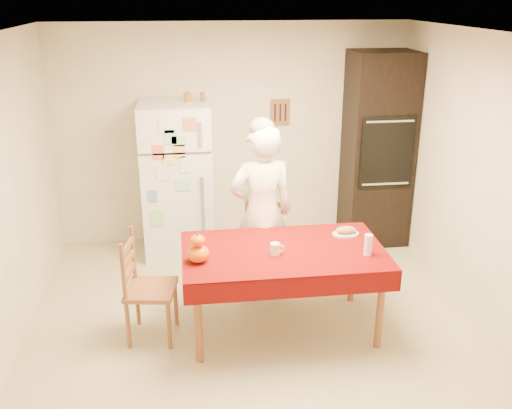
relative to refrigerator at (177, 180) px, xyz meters
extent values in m
plane|color=tan|center=(0.65, -1.88, -0.85)|extent=(4.50, 4.50, 0.00)
cube|color=beige|center=(0.65, 0.37, 0.40)|extent=(4.00, 0.02, 2.50)
cube|color=beige|center=(0.65, -4.13, 0.40)|extent=(4.00, 0.02, 2.50)
cube|color=beige|center=(2.65, -1.88, 0.40)|extent=(0.02, 4.50, 2.50)
cube|color=white|center=(0.65, -1.88, 1.65)|extent=(4.00, 4.50, 0.02)
cube|color=brown|center=(1.20, 0.36, 0.65)|extent=(0.22, 0.02, 0.30)
cube|color=white|center=(0.00, 0.00, 0.00)|extent=(0.75, 0.70, 1.70)
cube|color=silver|center=(0.26, -0.37, 0.60)|extent=(0.03, 0.03, 0.25)
cube|color=silver|center=(0.26, -0.37, -0.15)|extent=(0.03, 0.03, 0.60)
cube|color=black|center=(2.28, 0.05, 0.25)|extent=(0.70, 0.60, 2.20)
cube|color=black|center=(2.28, -0.26, 0.30)|extent=(0.59, 0.02, 0.80)
cylinder|color=brown|center=(0.14, -2.12, -0.50)|extent=(0.06, 0.06, 0.71)
cylinder|color=brown|center=(0.14, -1.34, -0.50)|extent=(0.06, 0.06, 0.71)
cylinder|color=brown|center=(1.62, -2.12, -0.50)|extent=(0.06, 0.06, 0.71)
cylinder|color=brown|center=(1.62, -1.34, -0.50)|extent=(0.06, 0.06, 0.71)
cube|color=brown|center=(0.88, -1.73, -0.12)|extent=(1.60, 0.90, 0.04)
cube|color=#520904|center=(0.88, -1.73, -0.09)|extent=(1.70, 1.00, 0.01)
cylinder|color=brown|center=(0.58, -1.11, -0.64)|extent=(0.04, 0.04, 0.43)
cylinder|color=brown|center=(0.68, -0.78, -0.64)|extent=(0.04, 0.04, 0.43)
cylinder|color=brown|center=(0.92, -1.21, -0.64)|extent=(0.04, 0.04, 0.43)
cylinder|color=brown|center=(1.02, -0.89, -0.64)|extent=(0.04, 0.04, 0.43)
cube|color=brown|center=(0.80, -1.00, -0.40)|extent=(0.52, 0.51, 0.04)
cube|color=brown|center=(0.85, -0.84, -0.15)|extent=(0.35, 0.14, 0.50)
cylinder|color=brown|center=(-0.10, -1.91, -0.64)|extent=(0.04, 0.04, 0.43)
cylinder|color=brown|center=(-0.44, -1.86, -0.64)|extent=(0.04, 0.04, 0.43)
cylinder|color=brown|center=(-0.05, -1.56, -0.64)|extent=(0.04, 0.04, 0.43)
cylinder|color=brown|center=(-0.38, -1.51, -0.64)|extent=(0.04, 0.04, 0.43)
cube|color=brown|center=(-0.24, -1.71, -0.40)|extent=(0.46, 0.48, 0.04)
cube|color=brown|center=(-0.41, -1.68, -0.15)|extent=(0.08, 0.36, 0.50)
imported|color=white|center=(0.78, -1.10, 0.00)|extent=(0.66, 0.48, 1.70)
cylinder|color=white|center=(0.79, -1.82, -0.04)|extent=(0.08, 0.08, 0.10)
ellipsoid|color=#E15F05|center=(0.16, -1.86, -0.02)|extent=(0.19, 0.19, 0.14)
ellipsoid|color=#CA3D04|center=(0.16, -1.86, 0.10)|extent=(0.12, 0.12, 0.09)
cylinder|color=white|center=(1.55, -1.92, 0.00)|extent=(0.07, 0.07, 0.18)
cylinder|color=silver|center=(1.48, -1.51, -0.08)|extent=(0.24, 0.24, 0.02)
ellipsoid|color=#957349|center=(1.48, -1.51, -0.04)|extent=(0.18, 0.10, 0.06)
cylinder|color=#91561A|center=(0.14, 0.05, 0.90)|extent=(0.05, 0.05, 0.10)
cylinder|color=#94631A|center=(0.17, 0.05, 0.90)|extent=(0.05, 0.05, 0.10)
cylinder|color=brown|center=(0.31, 0.05, 0.90)|extent=(0.05, 0.05, 0.10)
camera|label=1|loc=(0.07, -6.01, 1.95)|focal=40.00mm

